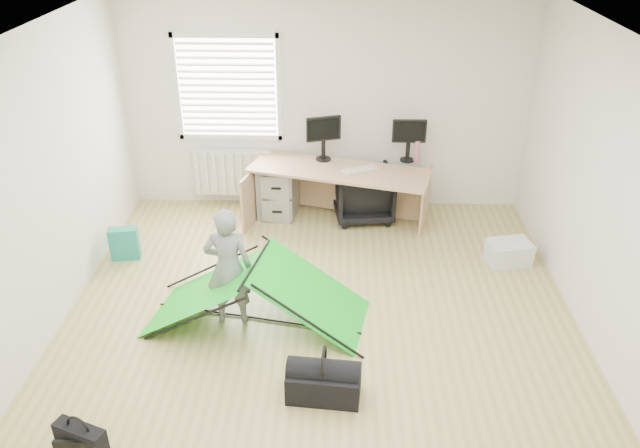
{
  "coord_description": "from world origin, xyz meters",
  "views": [
    {
      "loc": [
        0.16,
        -4.69,
        3.75
      ],
      "look_at": [
        0.0,
        0.4,
        0.95
      ],
      "focal_mm": 35.0,
      "sensor_mm": 36.0,
      "label": 1
    }
  ],
  "objects_px": {
    "laptop_bag": "(82,442)",
    "duffel_bag": "(324,384)",
    "monitor_left": "(323,144)",
    "desk": "(339,197)",
    "monitor_right": "(408,146)",
    "kite": "(256,293)",
    "filing_cabinet": "(279,190)",
    "thermos": "(417,151)",
    "storage_crate": "(509,252)",
    "office_chair": "(363,194)",
    "person": "(228,267)"
  },
  "relations": [
    {
      "from": "laptop_bag",
      "to": "duffel_bag",
      "type": "distance_m",
      "value": 1.88
    },
    {
      "from": "monitor_left",
      "to": "desk",
      "type": "bearing_deg",
      "value": -74.71
    },
    {
      "from": "desk",
      "to": "monitor_right",
      "type": "xyz_separation_m",
      "value": [
        0.84,
        0.3,
        0.56
      ]
    },
    {
      "from": "desk",
      "to": "duffel_bag",
      "type": "distance_m",
      "value": 3.01
    },
    {
      "from": "monitor_left",
      "to": "kite",
      "type": "relative_size",
      "value": 0.21
    },
    {
      "from": "monitor_right",
      "to": "duffel_bag",
      "type": "relative_size",
      "value": 0.68
    },
    {
      "from": "filing_cabinet",
      "to": "thermos",
      "type": "distance_m",
      "value": 1.79
    },
    {
      "from": "monitor_left",
      "to": "storage_crate",
      "type": "bearing_deg",
      "value": -46.8
    },
    {
      "from": "monitor_right",
      "to": "thermos",
      "type": "distance_m",
      "value": 0.13
    },
    {
      "from": "monitor_right",
      "to": "kite",
      "type": "relative_size",
      "value": 0.2
    },
    {
      "from": "filing_cabinet",
      "to": "storage_crate",
      "type": "relative_size",
      "value": 1.45
    },
    {
      "from": "duffel_bag",
      "to": "office_chair",
      "type": "bearing_deg",
      "value": 87.97
    },
    {
      "from": "monitor_right",
      "to": "storage_crate",
      "type": "distance_m",
      "value": 1.76
    },
    {
      "from": "desk",
      "to": "laptop_bag",
      "type": "distance_m",
      "value": 4.13
    },
    {
      "from": "person",
      "to": "laptop_bag",
      "type": "bearing_deg",
      "value": 61.68
    },
    {
      "from": "duffel_bag",
      "to": "thermos",
      "type": "bearing_deg",
      "value": 77.57
    },
    {
      "from": "office_chair",
      "to": "kite",
      "type": "height_order",
      "value": "office_chair"
    },
    {
      "from": "filing_cabinet",
      "to": "monitor_left",
      "type": "bearing_deg",
      "value": 14.13
    },
    {
      "from": "desk",
      "to": "laptop_bag",
      "type": "height_order",
      "value": "desk"
    },
    {
      "from": "monitor_right",
      "to": "person",
      "type": "relative_size",
      "value": 0.34
    },
    {
      "from": "thermos",
      "to": "laptop_bag",
      "type": "bearing_deg",
      "value": -125.25
    },
    {
      "from": "office_chair",
      "to": "person",
      "type": "height_order",
      "value": "person"
    },
    {
      "from": "filing_cabinet",
      "to": "desk",
      "type": "bearing_deg",
      "value": -8.4
    },
    {
      "from": "thermos",
      "to": "duffel_bag",
      "type": "relative_size",
      "value": 0.45
    },
    {
      "from": "thermos",
      "to": "laptop_bag",
      "type": "xyz_separation_m",
      "value": [
        -2.8,
        -3.96,
        -0.72
      ]
    },
    {
      "from": "kite",
      "to": "laptop_bag",
      "type": "relative_size",
      "value": 5.09
    },
    {
      "from": "filing_cabinet",
      "to": "kite",
      "type": "bearing_deg",
      "value": -79.9
    },
    {
      "from": "storage_crate",
      "to": "duffel_bag",
      "type": "distance_m",
      "value": 2.94
    },
    {
      "from": "thermos",
      "to": "storage_crate",
      "type": "distance_m",
      "value": 1.66
    },
    {
      "from": "thermos",
      "to": "storage_crate",
      "type": "xyz_separation_m",
      "value": [
        0.96,
        -1.13,
        -0.74
      ]
    },
    {
      "from": "thermos",
      "to": "duffel_bag",
      "type": "xyz_separation_m",
      "value": [
        -1.05,
        -3.28,
        -0.74
      ]
    },
    {
      "from": "filing_cabinet",
      "to": "laptop_bag",
      "type": "xyz_separation_m",
      "value": [
        -1.1,
        -3.94,
        -0.18
      ]
    },
    {
      "from": "monitor_left",
      "to": "duffel_bag",
      "type": "bearing_deg",
      "value": -106.58
    },
    {
      "from": "filing_cabinet",
      "to": "monitor_right",
      "type": "relative_size",
      "value": 1.62
    },
    {
      "from": "monitor_left",
      "to": "laptop_bag",
      "type": "distance_m",
      "value": 4.38
    },
    {
      "from": "thermos",
      "to": "person",
      "type": "relative_size",
      "value": 0.22
    },
    {
      "from": "office_chair",
      "to": "filing_cabinet",
      "type": "bearing_deg",
      "value": -11.56
    },
    {
      "from": "thermos",
      "to": "laptop_bag",
      "type": "height_order",
      "value": "thermos"
    },
    {
      "from": "storage_crate",
      "to": "desk",
      "type": "bearing_deg",
      "value": 155.98
    },
    {
      "from": "duffel_bag",
      "to": "laptop_bag",
      "type": "bearing_deg",
      "value": -153.46
    },
    {
      "from": "person",
      "to": "storage_crate",
      "type": "xyz_separation_m",
      "value": [
        2.93,
        1.14,
        -0.48
      ]
    },
    {
      "from": "monitor_left",
      "to": "office_chair",
      "type": "xyz_separation_m",
      "value": [
        0.5,
        -0.11,
        -0.61
      ]
    },
    {
      "from": "office_chair",
      "to": "laptop_bag",
      "type": "bearing_deg",
      "value": 53.3
    },
    {
      "from": "desk",
      "to": "duffel_bag",
      "type": "relative_size",
      "value": 3.58
    },
    {
      "from": "monitor_right",
      "to": "person",
      "type": "bearing_deg",
      "value": -129.95
    },
    {
      "from": "storage_crate",
      "to": "duffel_bag",
      "type": "relative_size",
      "value": 0.76
    },
    {
      "from": "laptop_bag",
      "to": "thermos",
      "type": "bearing_deg",
      "value": 75.65
    },
    {
      "from": "office_chair",
      "to": "duffel_bag",
      "type": "height_order",
      "value": "office_chair"
    },
    {
      "from": "filing_cabinet",
      "to": "office_chair",
      "type": "bearing_deg",
      "value": 6.39
    },
    {
      "from": "laptop_bag",
      "to": "duffel_bag",
      "type": "xyz_separation_m",
      "value": [
        1.75,
        0.68,
        -0.02
      ]
    }
  ]
}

